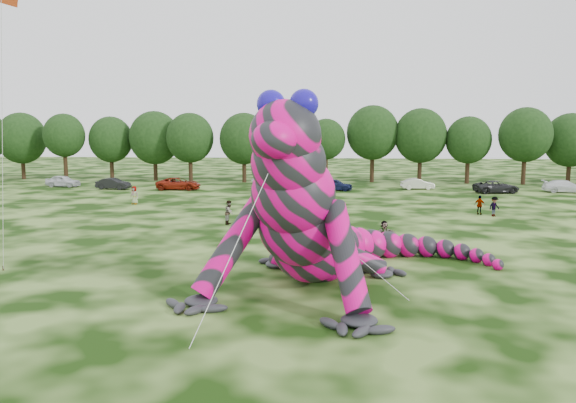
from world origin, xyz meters
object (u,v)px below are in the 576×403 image
at_px(spectator_1, 229,212).
at_px(car_4, 335,185).
at_px(tree_4, 111,148).
at_px(tree_12, 468,150).
at_px(tree_7, 244,148).
at_px(car_2, 179,184).
at_px(flying_kite, 1,14).
at_px(spectator_5, 384,233).
at_px(car_0, 63,181).
at_px(tree_11, 420,146).
at_px(spectator_4, 134,195).
at_px(tree_3, 65,147).
at_px(spectator_2, 494,207).
at_px(tree_9, 326,151).
at_px(car_5, 418,184).
at_px(car_3, 273,185).
at_px(tree_14, 570,149).
at_px(tree_2, 22,146).
at_px(spectator_3, 480,205).
at_px(tree_13, 525,146).
at_px(tree_10, 372,144).
at_px(car_7, 565,186).
at_px(tree_5, 155,146).
at_px(inflatable_gecko, 319,189).
at_px(tree_6, 190,148).
at_px(car_6, 496,187).
at_px(car_1, 113,184).
at_px(tree_8, 287,150).

bearing_deg(spectator_1, car_4, -11.04).
relative_size(tree_4, tree_12, 1.01).
relative_size(tree_7, car_2, 1.78).
height_order(flying_kite, spectator_5, flying_kite).
xyz_separation_m(car_0, car_4, (34.41, -1.14, -0.03)).
relative_size(tree_11, spectator_4, 5.69).
height_order(tree_3, spectator_2, tree_3).
relative_size(tree_9, car_5, 2.19).
bearing_deg(car_2, car_3, -93.89).
xyz_separation_m(tree_14, spectator_2, (-17.52, -29.64, -3.86)).
distance_m(tree_2, car_2, 29.45).
distance_m(tree_12, spectator_3, 28.46).
bearing_deg(tree_13, tree_10, 175.79).
xyz_separation_m(car_7, spectator_2, (-13.01, -18.82, 0.12)).
bearing_deg(tree_2, tree_5, -0.94).
bearing_deg(spectator_2, tree_3, 120.98).
distance_m(tree_11, tree_13, 13.39).
height_order(tree_3, car_0, tree_3).
bearing_deg(spectator_1, inflatable_gecko, -146.91).
relative_size(tree_6, car_6, 1.85).
distance_m(tree_13, car_7, 10.36).
height_order(car_3, car_6, car_3).
bearing_deg(spectator_1, tree_12, -29.43).
height_order(inflatable_gecko, car_5, inflatable_gecko).
bearing_deg(spectator_4, tree_7, 87.86).
relative_size(inflatable_gecko, car_7, 3.65).
distance_m(tree_6, spectator_5, 46.99).
distance_m(tree_7, car_0, 23.66).
distance_m(tree_14, car_0, 66.31).
relative_size(tree_10, tree_14, 1.12).
relative_size(tree_13, spectator_1, 5.41).
relative_size(tree_3, car_6, 1.84).
xyz_separation_m(car_5, car_6, (8.48, -3.06, 0.06)).
distance_m(tree_7, car_2, 12.51).
distance_m(tree_6, car_6, 39.91).
distance_m(car_1, car_3, 19.59).
xyz_separation_m(tree_12, car_7, (8.94, -9.84, -3.77)).
bearing_deg(car_2, spectator_2, -120.57).
height_order(flying_kite, car_2, flying_kite).
bearing_deg(spectator_1, car_0, 53.02).
height_order(tree_7, spectator_3, tree_7).
height_order(flying_kite, car_4, flying_kite).
height_order(tree_5, car_3, tree_5).
bearing_deg(spectator_3, car_7, -93.75).
distance_m(car_6, spectator_2, 18.34).
height_order(spectator_5, spectator_4, spectator_4).
distance_m(tree_12, tree_14, 13.49).
distance_m(car_6, spectator_4, 40.14).
xyz_separation_m(car_0, spectator_4, (14.85, -14.95, 0.15)).
relative_size(tree_8, spectator_3, 5.39).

